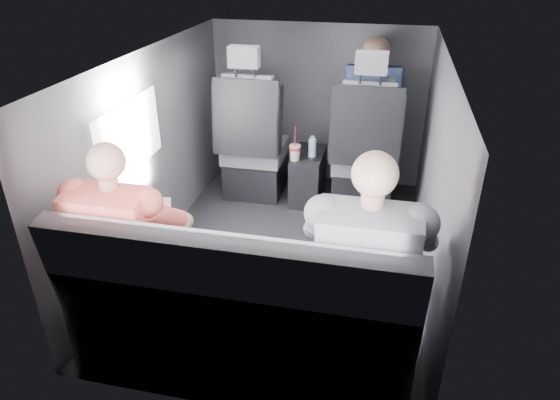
% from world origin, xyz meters
% --- Properties ---
extents(floor, '(2.60, 2.60, 0.00)m').
position_xyz_m(floor, '(0.00, 0.00, 0.00)').
color(floor, black).
rests_on(floor, ground).
extents(ceiling, '(2.60, 2.60, 0.00)m').
position_xyz_m(ceiling, '(0.00, 0.00, 1.35)').
color(ceiling, '#B2B2AD').
rests_on(ceiling, panel_back).
extents(panel_left, '(0.02, 2.60, 1.35)m').
position_xyz_m(panel_left, '(-0.90, 0.00, 0.68)').
color(panel_left, '#56565B').
rests_on(panel_left, floor).
extents(panel_right, '(0.02, 2.60, 1.35)m').
position_xyz_m(panel_right, '(0.90, 0.00, 0.68)').
color(panel_right, '#56565B').
rests_on(panel_right, floor).
extents(panel_front, '(1.80, 0.02, 1.35)m').
position_xyz_m(panel_front, '(0.00, 1.30, 0.68)').
color(panel_front, '#56565B').
rests_on(panel_front, floor).
extents(panel_back, '(1.80, 0.02, 1.35)m').
position_xyz_m(panel_back, '(0.00, -1.30, 0.68)').
color(panel_back, '#56565B').
rests_on(panel_back, floor).
extents(side_window, '(0.02, 0.75, 0.42)m').
position_xyz_m(side_window, '(-0.88, -0.30, 0.90)').
color(side_window, white).
rests_on(side_window, panel_left).
extents(seatbelt, '(0.35, 0.11, 0.59)m').
position_xyz_m(seatbelt, '(0.45, 0.67, 0.80)').
color(seatbelt, black).
rests_on(seatbelt, front_seat_right).
extents(front_seat_left, '(0.52, 0.58, 1.26)m').
position_xyz_m(front_seat_left, '(-0.45, 0.84, 0.40)').
color(front_seat_left, black).
rests_on(front_seat_left, floor).
extents(front_seat_right, '(0.52, 0.58, 1.26)m').
position_xyz_m(front_seat_right, '(0.45, 0.84, 0.40)').
color(front_seat_right, black).
rests_on(front_seat_right, floor).
extents(center_console, '(0.24, 0.48, 0.41)m').
position_xyz_m(center_console, '(0.00, 0.88, 0.20)').
color(center_console, black).
rests_on(center_console, floor).
extents(rear_bench, '(1.60, 0.57, 0.92)m').
position_xyz_m(rear_bench, '(0.00, -1.06, 0.31)').
color(rear_bench, slate).
rests_on(rear_bench, floor).
extents(soda_cup, '(0.09, 0.09, 0.27)m').
position_xyz_m(soda_cup, '(-0.08, 0.72, 0.47)').
color(soda_cup, white).
rests_on(soda_cup, center_console).
extents(water_bottle, '(0.06, 0.06, 0.18)m').
position_xyz_m(water_bottle, '(0.04, 0.80, 0.48)').
color(water_bottle, '#A9CFE5').
rests_on(water_bottle, center_console).
extents(laptop_white, '(0.38, 0.38, 0.26)m').
position_xyz_m(laptop_white, '(-0.55, -0.82, 0.64)').
color(laptop_white, white).
rests_on(laptop_white, passenger_rear_left).
extents(laptop_black, '(0.39, 0.41, 0.24)m').
position_xyz_m(laptop_black, '(0.60, -0.74, 0.63)').
color(laptop_black, black).
rests_on(laptop_black, passenger_rear_right).
extents(passenger_rear_left, '(0.47, 0.60, 1.18)m').
position_xyz_m(passenger_rear_left, '(-0.56, -0.97, 0.61)').
color(passenger_rear_left, '#37383D').
rests_on(passenger_rear_left, rear_bench).
extents(passenger_rear_right, '(0.51, 0.63, 1.24)m').
position_xyz_m(passenger_rear_right, '(0.56, -0.97, 0.63)').
color(passenger_rear_right, navy).
rests_on(passenger_rear_right, rear_bench).
extents(passenger_front_right, '(0.42, 0.42, 0.87)m').
position_xyz_m(passenger_front_right, '(0.46, 1.10, 0.76)').
color(passenger_front_right, navy).
rests_on(passenger_front_right, front_seat_right).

